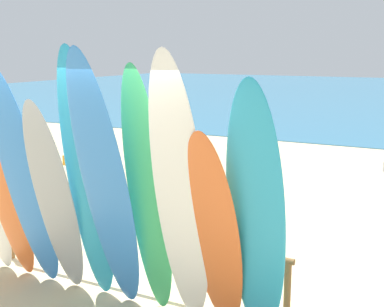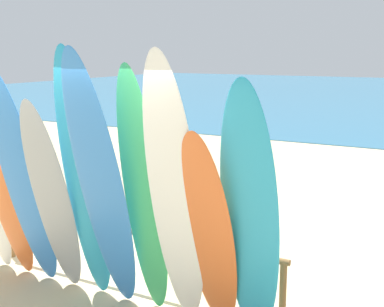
{
  "view_description": "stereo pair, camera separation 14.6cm",
  "coord_description": "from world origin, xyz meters",
  "px_view_note": "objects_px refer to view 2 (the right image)",
  "views": [
    {
      "loc": [
        3.18,
        -4.63,
        2.66
      ],
      "look_at": [
        0.0,
        1.55,
        1.28
      ],
      "focal_mm": 48.83,
      "sensor_mm": 36.0,
      "label": 1
    },
    {
      "loc": [
        3.31,
        -4.56,
        2.66
      ],
      "look_at": [
        0.0,
        1.55,
        1.28
      ],
      "focal_mm": 48.83,
      "sensor_mm": 36.0,
      "label": 2
    }
  ],
  "objects_px": {
    "surfboard_grey_3": "(52,199)",
    "surfboard_green_6": "(143,195)",
    "surfboard_teal_9": "(250,217)",
    "surfboard_orange_8": "(209,235)",
    "surfboard_rack": "(127,239)",
    "surfboard_teal_4": "(84,178)",
    "surfboard_white_7": "(175,197)",
    "surfboard_blue_5": "(101,187)",
    "beachgoer_strolling": "(79,149)",
    "surfboard_blue_2": "(23,181)"
  },
  "relations": [
    {
      "from": "surfboard_grey_3",
      "to": "surfboard_green_6",
      "type": "distance_m",
      "value": 1.12
    },
    {
      "from": "surfboard_teal_9",
      "to": "surfboard_grey_3",
      "type": "bearing_deg",
      "value": -175.77
    },
    {
      "from": "surfboard_grey_3",
      "to": "surfboard_orange_8",
      "type": "distance_m",
      "value": 1.83
    },
    {
      "from": "surfboard_rack",
      "to": "surfboard_orange_8",
      "type": "xyz_separation_m",
      "value": [
        1.29,
        -0.52,
        0.44
      ]
    },
    {
      "from": "surfboard_orange_8",
      "to": "surfboard_teal_9",
      "type": "xyz_separation_m",
      "value": [
        0.38,
        0.03,
        0.22
      ]
    },
    {
      "from": "surfboard_teal_4",
      "to": "surfboard_orange_8",
      "type": "relative_size",
      "value": 1.34
    },
    {
      "from": "surfboard_white_7",
      "to": "surfboard_teal_9",
      "type": "distance_m",
      "value": 0.71
    },
    {
      "from": "surfboard_teal_4",
      "to": "surfboard_blue_5",
      "type": "bearing_deg",
      "value": -27.38
    },
    {
      "from": "beachgoer_strolling",
      "to": "surfboard_green_6",
      "type": "bearing_deg",
      "value": 44.67
    },
    {
      "from": "surfboard_rack",
      "to": "surfboard_orange_8",
      "type": "height_order",
      "value": "surfboard_orange_8"
    },
    {
      "from": "surfboard_green_6",
      "to": "surfboard_white_7",
      "type": "relative_size",
      "value": 0.94
    },
    {
      "from": "surfboard_green_6",
      "to": "surfboard_teal_9",
      "type": "relative_size",
      "value": 1.04
    },
    {
      "from": "surfboard_grey_3",
      "to": "beachgoer_strolling",
      "type": "distance_m",
      "value": 4.05
    },
    {
      "from": "surfboard_blue_5",
      "to": "surfboard_rack",
      "type": "bearing_deg",
      "value": 106.12
    },
    {
      "from": "surfboard_blue_2",
      "to": "surfboard_green_6",
      "type": "bearing_deg",
      "value": 4.13
    },
    {
      "from": "surfboard_green_6",
      "to": "surfboard_orange_8",
      "type": "height_order",
      "value": "surfboard_green_6"
    },
    {
      "from": "surfboard_rack",
      "to": "surfboard_grey_3",
      "type": "bearing_deg",
      "value": -133.21
    },
    {
      "from": "surfboard_rack",
      "to": "surfboard_teal_4",
      "type": "distance_m",
      "value": 0.97
    },
    {
      "from": "surfboard_rack",
      "to": "surfboard_white_7",
      "type": "xyz_separation_m",
      "value": [
        0.98,
        -0.6,
        0.79
      ]
    },
    {
      "from": "surfboard_rack",
      "to": "surfboard_white_7",
      "type": "relative_size",
      "value": 1.38
    },
    {
      "from": "surfboard_grey_3",
      "to": "surfboard_teal_9",
      "type": "relative_size",
      "value": 0.92
    },
    {
      "from": "surfboard_teal_4",
      "to": "surfboard_blue_5",
      "type": "height_order",
      "value": "surfboard_teal_4"
    },
    {
      "from": "surfboard_green_6",
      "to": "surfboard_orange_8",
      "type": "bearing_deg",
      "value": 1.74
    },
    {
      "from": "surfboard_rack",
      "to": "surfboard_white_7",
      "type": "bearing_deg",
      "value": -31.56
    },
    {
      "from": "surfboard_blue_5",
      "to": "surfboard_green_6",
      "type": "bearing_deg",
      "value": 26.76
    },
    {
      "from": "surfboard_grey_3",
      "to": "surfboard_orange_8",
      "type": "height_order",
      "value": "surfboard_grey_3"
    },
    {
      "from": "surfboard_blue_5",
      "to": "surfboard_orange_8",
      "type": "relative_size",
      "value": 1.36
    },
    {
      "from": "surfboard_teal_4",
      "to": "surfboard_white_7",
      "type": "distance_m",
      "value": 1.14
    },
    {
      "from": "surfboard_teal_4",
      "to": "surfboard_teal_9",
      "type": "distance_m",
      "value": 1.83
    },
    {
      "from": "surfboard_grey_3",
      "to": "surfboard_teal_4",
      "type": "height_order",
      "value": "surfboard_teal_4"
    },
    {
      "from": "surfboard_teal_4",
      "to": "beachgoer_strolling",
      "type": "bearing_deg",
      "value": 128.11
    },
    {
      "from": "surfboard_teal_4",
      "to": "surfboard_blue_2",
      "type": "bearing_deg",
      "value": -175.84
    },
    {
      "from": "surfboard_orange_8",
      "to": "surfboard_grey_3",
      "type": "bearing_deg",
      "value": -172.2
    },
    {
      "from": "surfboard_teal_4",
      "to": "surfboard_green_6",
      "type": "distance_m",
      "value": 0.71
    },
    {
      "from": "surfboard_green_6",
      "to": "surfboard_grey_3",
      "type": "bearing_deg",
      "value": -171.13
    },
    {
      "from": "surfboard_grey_3",
      "to": "surfboard_teal_4",
      "type": "xyz_separation_m",
      "value": [
        0.39,
        0.06,
        0.26
      ]
    },
    {
      "from": "surfboard_grey_3",
      "to": "surfboard_blue_5",
      "type": "height_order",
      "value": "surfboard_blue_5"
    },
    {
      "from": "surfboard_blue_2",
      "to": "beachgoer_strolling",
      "type": "distance_m",
      "value": 3.89
    },
    {
      "from": "surfboard_grey_3",
      "to": "surfboard_orange_8",
      "type": "xyz_separation_m",
      "value": [
        1.83,
        0.06,
        -0.1
      ]
    },
    {
      "from": "surfboard_white_7",
      "to": "surfboard_grey_3",
      "type": "bearing_deg",
      "value": 175.48
    },
    {
      "from": "surfboard_white_7",
      "to": "surfboard_teal_9",
      "type": "relative_size",
      "value": 1.11
    },
    {
      "from": "surfboard_blue_2",
      "to": "surfboard_white_7",
      "type": "xyz_separation_m",
      "value": [
        1.9,
        0.01,
        0.08
      ]
    },
    {
      "from": "surfboard_blue_2",
      "to": "surfboard_white_7",
      "type": "height_order",
      "value": "surfboard_white_7"
    },
    {
      "from": "surfboard_rack",
      "to": "surfboard_green_6",
      "type": "height_order",
      "value": "surfboard_green_6"
    },
    {
      "from": "surfboard_teal_9",
      "to": "beachgoer_strolling",
      "type": "bearing_deg",
      "value": 147.64
    },
    {
      "from": "surfboard_teal_4",
      "to": "surfboard_blue_5",
      "type": "distance_m",
      "value": 0.38
    },
    {
      "from": "surfboard_green_6",
      "to": "surfboard_orange_8",
      "type": "distance_m",
      "value": 0.78
    },
    {
      "from": "surfboard_blue_5",
      "to": "surfboard_orange_8",
      "type": "height_order",
      "value": "surfboard_blue_5"
    },
    {
      "from": "surfboard_blue_5",
      "to": "surfboard_teal_9",
      "type": "xyz_separation_m",
      "value": [
        1.48,
        0.18,
        -0.12
      ]
    },
    {
      "from": "surfboard_blue_2",
      "to": "surfboard_grey_3",
      "type": "relative_size",
      "value": 1.15
    }
  ]
}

